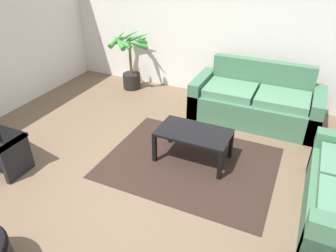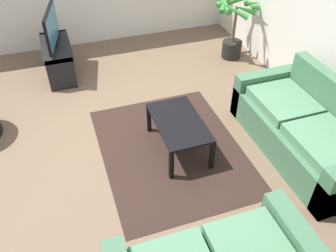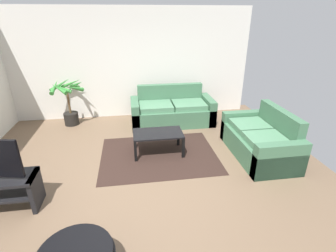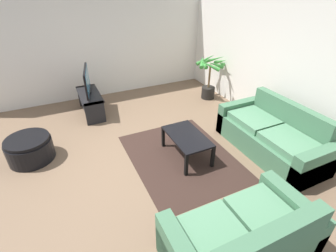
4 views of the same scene
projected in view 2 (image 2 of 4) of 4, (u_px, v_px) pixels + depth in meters
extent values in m
plane|color=brown|center=(108.00, 143.00, 4.54)|extent=(6.60, 6.60, 0.00)
cube|color=silver|center=(331.00, 12.00, 4.43)|extent=(6.00, 0.06, 2.70)
cube|color=#3F6B4C|center=(301.00, 137.00, 4.32)|extent=(1.99, 0.90, 0.42)
cube|color=#3F6B4C|center=(264.00, 91.00, 4.92)|extent=(0.18, 0.90, 0.62)
cube|color=#4F7F5D|center=(284.00, 101.00, 4.43)|extent=(0.78, 0.66, 0.12)
cube|color=#4F7F5D|center=(326.00, 142.00, 3.84)|extent=(0.78, 0.66, 0.12)
cube|color=#4F7F5D|center=(252.00, 252.00, 2.83)|extent=(0.66, 0.60, 0.12)
cube|color=black|center=(56.00, 46.00, 5.60)|extent=(1.10, 0.45, 0.04)
cube|color=black|center=(59.00, 61.00, 5.76)|extent=(1.02, 0.39, 0.03)
cube|color=black|center=(56.00, 45.00, 6.12)|extent=(0.06, 0.41, 0.50)
cube|color=black|center=(62.00, 75.00, 5.36)|extent=(0.06, 0.41, 0.50)
cube|color=black|center=(51.00, 27.00, 5.39)|extent=(0.95, 0.23, 0.54)
cube|color=teal|center=(53.00, 27.00, 5.39)|extent=(0.89, 0.19, 0.49)
cylinder|color=black|center=(55.00, 44.00, 5.57)|extent=(0.10, 0.10, 0.04)
cube|color=black|center=(179.00, 122.00, 4.21)|extent=(0.94, 0.55, 0.03)
cube|color=black|center=(149.00, 119.00, 4.61)|extent=(0.05, 0.05, 0.40)
cube|color=black|center=(171.00, 165.00, 3.96)|extent=(0.05, 0.05, 0.40)
cube|color=black|center=(185.00, 111.00, 4.74)|extent=(0.05, 0.05, 0.40)
cube|color=black|center=(212.00, 155.00, 4.09)|extent=(0.05, 0.05, 0.40)
cube|color=black|center=(171.00, 149.00, 4.45)|extent=(2.20, 1.70, 0.01)
cylinder|color=black|center=(232.00, 49.00, 6.23)|extent=(0.34, 0.34, 0.30)
cylinder|color=brown|center=(235.00, 25.00, 5.94)|extent=(0.05, 0.05, 0.61)
cone|color=#368636|center=(244.00, 9.00, 5.56)|extent=(0.10, 0.44, 0.25)
cone|color=#368636|center=(253.00, 7.00, 5.62)|extent=(0.44, 0.47, 0.29)
cone|color=#368636|center=(253.00, 3.00, 5.76)|extent=(0.55, 0.17, 0.29)
cone|color=#368636|center=(224.00, 3.00, 5.76)|extent=(0.42, 0.33, 0.25)
cone|color=#368636|center=(226.00, 5.00, 5.69)|extent=(0.40, 0.16, 0.23)
cone|color=#368636|center=(234.00, 10.00, 5.53)|extent=(0.41, 0.46, 0.28)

